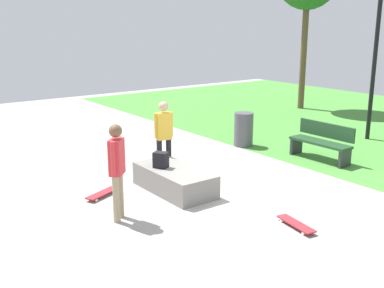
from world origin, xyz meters
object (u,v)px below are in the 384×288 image
(backpack_on_ledge, at_px, (161,160))
(lamp_post, at_px, (376,47))
(concrete_ledge, at_px, (174,180))
(skater_watching, at_px, (164,132))
(trash_bin, at_px, (244,129))
(park_bench_near_lamppost, at_px, (322,141))
(skateboard_by_ledge, at_px, (103,193))
(skateboard_spare, at_px, (296,224))
(skater_performing_trick, at_px, (117,165))

(backpack_on_ledge, distance_m, lamp_post, 7.43)
(concrete_ledge, bearing_deg, skater_watching, 157.09)
(trash_bin, bearing_deg, skater_watching, -76.15)
(skater_watching, height_order, trash_bin, skater_watching)
(backpack_on_ledge, xyz_separation_m, park_bench_near_lamppost, (0.56, 4.34, -0.14))
(concrete_ledge, relative_size, park_bench_near_lamppost, 1.14)
(lamp_post, distance_m, trash_bin, 4.36)
(backpack_on_ledge, xyz_separation_m, skater_watching, (-0.82, 0.61, 0.33))
(backpack_on_ledge, bearing_deg, skateboard_by_ledge, -138.86)
(skateboard_spare, xyz_separation_m, lamp_post, (-2.89, 6.35, 2.57))
(skater_watching, bearing_deg, skateboard_spare, 2.90)
(trash_bin, bearing_deg, concrete_ledge, -62.78)
(concrete_ledge, xyz_separation_m, skater_watching, (-1.06, 0.45, 0.72))
(skater_performing_trick, height_order, trash_bin, skater_performing_trick)
(concrete_ledge, xyz_separation_m, park_bench_near_lamppost, (0.32, 4.18, 0.25))
(backpack_on_ledge, bearing_deg, concrete_ledge, 1.85)
(backpack_on_ledge, bearing_deg, skater_performing_trick, -91.37)
(concrete_ledge, xyz_separation_m, backpack_on_ledge, (-0.24, -0.16, 0.39))
(backpack_on_ledge, bearing_deg, skateboard_spare, -16.50)
(skater_performing_trick, relative_size, skateboard_by_ledge, 2.07)
(skater_watching, relative_size, park_bench_near_lamppost, 1.02)
(concrete_ledge, relative_size, skateboard_spare, 2.22)
(backpack_on_ledge, relative_size, trash_bin, 0.35)
(skater_performing_trick, xyz_separation_m, lamp_post, (-0.84, 8.56, 1.65))
(skater_performing_trick, bearing_deg, skateboard_spare, 47.11)
(skateboard_by_ledge, relative_size, skateboard_spare, 0.99)
(skateboard_spare, bearing_deg, skateboard_by_ledge, -149.02)
(skateboard_spare, xyz_separation_m, park_bench_near_lamppost, (-2.32, 3.54, 0.42))
(concrete_ledge, relative_size, lamp_post, 0.42)
(skater_watching, height_order, skateboard_spare, skater_watching)
(skater_performing_trick, xyz_separation_m, skateboard_spare, (2.05, 2.21, -0.92))
(skater_performing_trick, xyz_separation_m, trash_bin, (-2.42, 5.12, -0.52))
(backpack_on_ledge, height_order, park_bench_near_lamppost, park_bench_near_lamppost)
(skater_watching, bearing_deg, skater_performing_trick, -50.72)
(skater_performing_trick, height_order, skateboard_spare, skater_performing_trick)
(skateboard_spare, bearing_deg, skater_watching, -177.10)
(trash_bin, bearing_deg, backpack_on_ledge, -66.90)
(skater_performing_trick, bearing_deg, skater_watching, 129.28)
(skateboard_spare, height_order, lamp_post, lamp_post)
(skateboard_spare, bearing_deg, backpack_on_ledge, -164.52)
(lamp_post, bearing_deg, concrete_ledge, -87.99)
(backpack_on_ledge, relative_size, park_bench_near_lamppost, 0.20)
(park_bench_near_lamppost, bearing_deg, skateboard_by_ledge, -99.43)
(skater_performing_trick, relative_size, skateboard_spare, 2.05)
(concrete_ledge, height_order, skateboard_by_ledge, concrete_ledge)
(skater_performing_trick, relative_size, lamp_post, 0.39)
(skateboard_by_ledge, bearing_deg, backpack_on_ledge, 73.12)
(lamp_post, bearing_deg, skater_performing_trick, -84.42)
(skateboard_by_ledge, bearing_deg, skater_performing_trick, -12.79)
(concrete_ledge, height_order, skater_watching, skater_watching)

